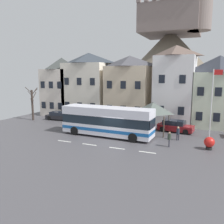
% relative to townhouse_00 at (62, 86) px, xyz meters
% --- Properties ---
extents(ground_plane, '(40.00, 60.00, 0.07)m').
position_rel_townhouse_00_xyz_m(ground_plane, '(14.68, -12.13, -4.93)').
color(ground_plane, '#4B494D').
extents(townhouse_00, '(5.01, 6.32, 9.80)m').
position_rel_townhouse_00_xyz_m(townhouse_00, '(0.00, 0.00, 0.00)').
color(townhouse_00, silver).
rests_on(townhouse_00, ground_plane).
extents(townhouse_01, '(6.90, 6.30, 10.45)m').
position_rel_townhouse_00_xyz_m(townhouse_01, '(5.35, -0.01, 0.32)').
color(townhouse_01, silver).
rests_on(townhouse_01, ground_plane).
extents(townhouse_02, '(6.43, 5.51, 9.75)m').
position_rel_townhouse_00_xyz_m(townhouse_02, '(12.59, -0.41, -0.03)').
color(townhouse_02, beige).
rests_on(townhouse_02, ground_plane).
extents(townhouse_03, '(5.29, 6.02, 11.02)m').
position_rel_townhouse_00_xyz_m(townhouse_03, '(19.36, -0.15, 0.61)').
color(townhouse_03, white).
rests_on(townhouse_03, ground_plane).
extents(townhouse_04, '(6.11, 5.24, 9.43)m').
position_rel_townhouse_00_xyz_m(townhouse_04, '(24.98, -0.54, -0.19)').
color(townhouse_04, beige).
rests_on(townhouse_04, ground_plane).
extents(hilltop_castle, '(33.68, 33.68, 26.18)m').
position_rel_townhouse_00_xyz_m(hilltop_castle, '(14.53, 23.56, 4.48)').
color(hilltop_castle, '#665B4C').
rests_on(hilltop_castle, ground_plane).
extents(transit_bus, '(10.73, 3.01, 3.34)m').
position_rel_townhouse_00_xyz_m(transit_bus, '(13.44, -10.65, -3.21)').
color(transit_bus, white).
rests_on(transit_bus, ground_plane).
extents(bus_shelter, '(3.60, 3.60, 3.75)m').
position_rel_townhouse_00_xyz_m(bus_shelter, '(17.90, -7.14, -1.85)').
color(bus_shelter, '#473D33').
rests_on(bus_shelter, ground_plane).
extents(parked_car_01, '(4.41, 2.25, 1.42)m').
position_rel_townhouse_00_xyz_m(parked_car_01, '(20.35, -5.54, -4.21)').
color(parked_car_01, maroon).
rests_on(parked_car_01, ground_plane).
extents(parked_car_02, '(4.60, 2.05, 1.26)m').
position_rel_townhouse_00_xyz_m(parked_car_02, '(2.89, -4.89, -4.28)').
color(parked_car_02, black).
rests_on(parked_car_02, ground_plane).
extents(parked_car_03, '(4.31, 2.13, 1.27)m').
position_rel_townhouse_00_xyz_m(parked_car_03, '(8.34, -4.80, -4.27)').
color(parked_car_03, black).
rests_on(parked_car_03, ground_plane).
extents(pedestrian_00, '(0.35, 0.35, 1.51)m').
position_rel_townhouse_00_xyz_m(pedestrian_00, '(20.72, -12.02, -3.99)').
color(pedestrian_00, '#2D2D38').
rests_on(pedestrian_00, ground_plane).
extents(pedestrian_01, '(0.33, 0.33, 1.51)m').
position_rel_townhouse_00_xyz_m(pedestrian_01, '(21.18, -9.29, -4.00)').
color(pedestrian_01, '#2D2D38').
rests_on(pedestrian_01, ground_plane).
extents(public_bench, '(1.59, 0.48, 0.87)m').
position_rel_townhouse_00_xyz_m(public_bench, '(18.92, -5.41, -4.43)').
color(public_bench, brown).
rests_on(public_bench, ground_plane).
extents(flagpole, '(0.95, 0.10, 7.59)m').
position_rel_townhouse_00_xyz_m(flagpole, '(24.37, -6.82, -0.53)').
color(flagpole, silver).
rests_on(flagpole, ground_plane).
extents(harbour_buoy, '(0.98, 0.98, 1.23)m').
position_rel_townhouse_00_xyz_m(harbour_buoy, '(24.33, -11.37, -4.21)').
color(harbour_buoy, black).
rests_on(harbour_buoy, ground_plane).
extents(bare_tree_00, '(1.40, 1.90, 5.11)m').
position_rel_townhouse_00_xyz_m(bare_tree_00, '(-0.88, -6.67, -2.36)').
color(bare_tree_00, '#382D28').
rests_on(bare_tree_00, ground_plane).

